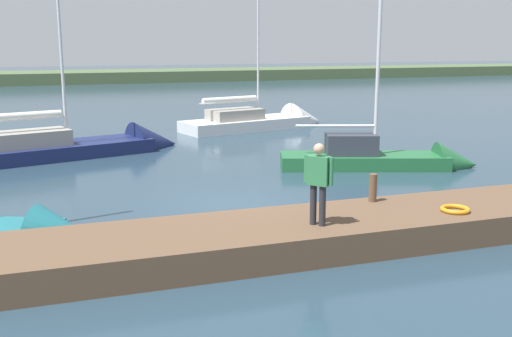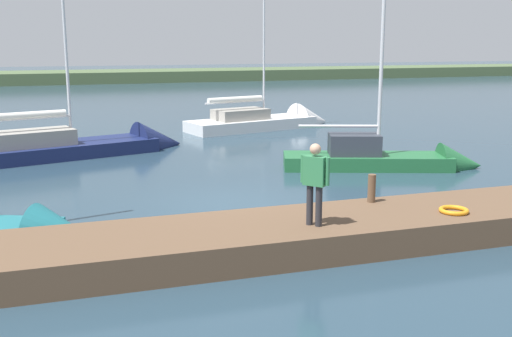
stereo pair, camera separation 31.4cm
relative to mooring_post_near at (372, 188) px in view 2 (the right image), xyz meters
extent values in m
plane|color=#263D4C|center=(2.54, -3.22, -0.98)|extent=(200.00, 200.00, 0.00)
cube|color=#4C603D|center=(2.54, -57.07, -0.98)|extent=(180.00, 8.00, 2.40)
cube|color=brown|center=(2.54, 0.89, -0.66)|extent=(25.44, 2.53, 0.64)
cylinder|color=brown|center=(0.00, 0.00, 0.00)|extent=(0.19, 0.19, 0.68)
torus|color=orange|center=(-1.32, 1.39, -0.29)|extent=(0.66, 0.66, 0.10)
cube|color=#236638|center=(-3.27, -6.34, -0.87)|extent=(6.05, 3.41, 0.76)
cone|color=#236638|center=(-6.41, -5.27, -0.87)|extent=(1.89, 2.00, 1.61)
cube|color=#333842|center=(-2.84, -6.49, -0.13)|extent=(2.05, 1.66, 0.73)
cylinder|color=silver|center=(-3.63, -6.22, 3.16)|extent=(0.13, 0.13, 7.30)
cylinder|color=silver|center=(-2.30, -6.67, 0.52)|extent=(2.69, 1.01, 0.10)
cube|color=navy|center=(7.18, -11.84, -0.91)|extent=(7.98, 4.20, 0.94)
cone|color=navy|center=(2.98, -13.06, -0.91)|extent=(2.45, 2.59, 2.14)
cube|color=gray|center=(8.08, -11.58, -0.15)|extent=(3.41, 2.24, 0.59)
cylinder|color=silver|center=(6.60, -12.01, 3.50)|extent=(0.11, 0.11, 7.89)
cylinder|color=silver|center=(8.23, -11.53, 0.61)|extent=(3.29, 1.04, 0.09)
cylinder|color=silver|center=(8.23, -11.53, 0.73)|extent=(3.01, 1.10, 0.26)
cube|color=white|center=(-2.28, -16.77, -0.89)|extent=(7.00, 3.77, 0.92)
cone|color=white|center=(-6.04, -17.74, -0.89)|extent=(2.45, 2.61, 2.19)
cube|color=gray|center=(-1.66, -16.61, -0.16)|extent=(2.94, 2.14, 0.53)
cylinder|color=silver|center=(-3.01, -16.96, 4.02)|extent=(0.10, 0.10, 8.88)
cylinder|color=silver|center=(-1.37, -16.54, 0.48)|extent=(3.29, 0.92, 0.08)
cylinder|color=silver|center=(-1.37, -16.54, 0.60)|extent=(3.01, 1.02, 0.28)
cone|color=#1E6B75|center=(6.94, -0.90, -0.95)|extent=(2.16, 2.25, 1.76)
cylinder|color=#28282D|center=(2.12, 1.24, 0.09)|extent=(0.14, 0.14, 0.86)
cylinder|color=#28282D|center=(1.99, 1.40, 0.09)|extent=(0.14, 0.14, 0.86)
cube|color=#337F4C|center=(2.05, 1.32, 0.83)|extent=(0.47, 0.50, 0.61)
sphere|color=tan|center=(2.05, 1.32, 1.28)|extent=(0.23, 0.23, 0.23)
cylinder|color=#337F4C|center=(2.24, 1.10, 0.84)|extent=(0.09, 0.09, 0.58)
cylinder|color=#337F4C|center=(1.87, 1.53, 0.84)|extent=(0.09, 0.09, 0.58)
camera|label=1|loc=(7.27, 12.46, 3.44)|focal=42.73mm
camera|label=2|loc=(6.97, 12.56, 3.44)|focal=42.73mm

